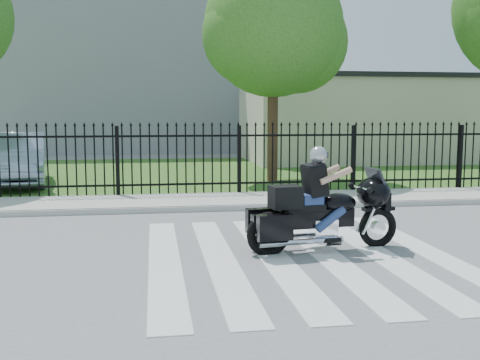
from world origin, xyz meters
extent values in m
plane|color=slate|center=(0.00, 0.00, 0.00)|extent=(120.00, 120.00, 0.00)
cube|color=#ADAAA3|center=(0.00, 5.00, 0.06)|extent=(40.00, 2.00, 0.12)
cube|color=#ADAAA3|center=(0.00, 4.00, 0.06)|extent=(40.00, 0.12, 0.12)
cube|color=#27511B|center=(0.00, 12.00, 0.01)|extent=(40.00, 12.00, 0.02)
cube|color=black|center=(0.00, 6.00, 0.35)|extent=(26.00, 0.04, 0.05)
cube|color=black|center=(0.00, 6.00, 1.55)|extent=(26.00, 0.04, 0.05)
cylinder|color=#382316|center=(1.50, 9.00, 2.08)|extent=(0.32, 0.32, 4.16)
sphere|color=#2A601B|center=(1.50, 9.00, 4.68)|extent=(4.20, 4.20, 4.20)
cube|color=beige|center=(7.00, 16.00, 1.75)|extent=(10.00, 6.00, 3.50)
cube|color=black|center=(7.00, 16.00, 3.60)|extent=(10.20, 6.20, 0.20)
cube|color=gray|center=(-3.00, 26.00, 6.00)|extent=(15.00, 10.00, 12.00)
torus|color=black|center=(1.37, 0.40, 0.31)|extent=(0.66, 0.20, 0.65)
torus|color=black|center=(-0.45, 0.17, 0.31)|extent=(0.70, 0.23, 0.69)
cube|color=black|center=(0.30, 0.26, 0.52)|extent=(1.24, 0.38, 0.28)
ellipsoid|color=black|center=(0.67, 0.31, 0.73)|extent=(0.62, 0.45, 0.31)
cube|color=black|center=(0.11, 0.24, 0.70)|extent=(0.64, 0.37, 0.09)
cube|color=silver|center=(0.44, 0.28, 0.36)|extent=(0.41, 0.33, 0.28)
ellipsoid|color=black|center=(1.28, 0.39, 0.86)|extent=(0.59, 0.73, 0.51)
cube|color=black|center=(-0.19, 0.20, 0.86)|extent=(0.49, 0.41, 0.34)
cube|color=navy|center=(0.22, 0.25, 0.81)|extent=(0.35, 0.32, 0.17)
sphere|color=#ADAEB5|center=(0.34, 0.27, 1.48)|extent=(0.27, 0.27, 0.27)
imported|color=#AABAD5|center=(-6.09, 9.20, 0.78)|extent=(2.36, 4.81, 1.52)
camera|label=1|loc=(-2.13, -7.91, 2.12)|focal=42.00mm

